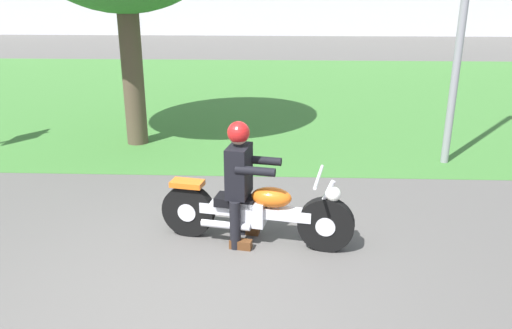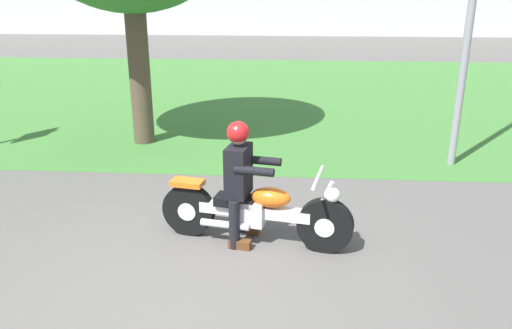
# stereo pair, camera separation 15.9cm
# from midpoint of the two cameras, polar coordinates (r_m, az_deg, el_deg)

# --- Properties ---
(ground) EXTENTS (120.00, 120.00, 0.00)m
(ground) POSITION_cam_midpoint_polar(r_m,az_deg,el_deg) (4.92, -7.19, -14.68)
(ground) COLOR #565451
(grass_verge) EXTENTS (60.00, 12.00, 0.01)m
(grass_verge) POSITION_cam_midpoint_polar(r_m,az_deg,el_deg) (13.50, 0.28, 7.85)
(grass_verge) COLOR #3D7533
(grass_verge) RESTS_ON ground
(motorcycle_lead) EXTENTS (2.14, 0.73, 0.86)m
(motorcycle_lead) POSITION_cam_midpoint_polar(r_m,az_deg,el_deg) (5.67, 0.73, -5.20)
(motorcycle_lead) COLOR black
(motorcycle_lead) RESTS_ON ground
(rider_lead) EXTENTS (0.61, 0.53, 1.38)m
(rider_lead) POSITION_cam_midpoint_polar(r_m,az_deg,el_deg) (5.55, -0.94, -1.00)
(rider_lead) COLOR black
(rider_lead) RESTS_ON ground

